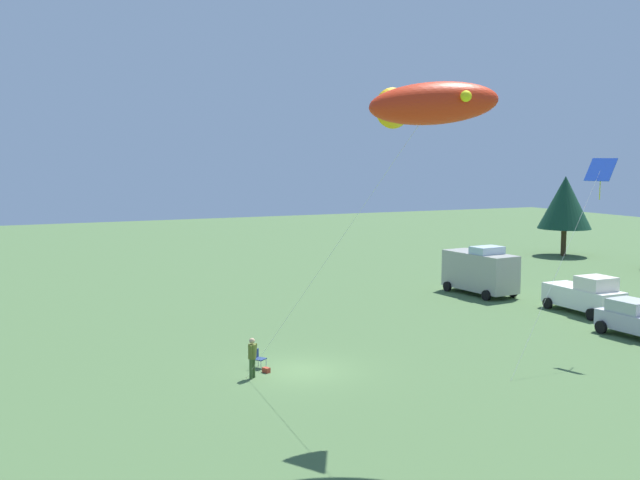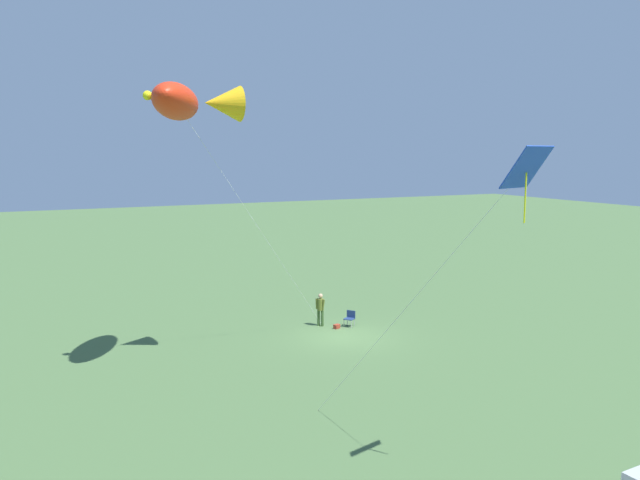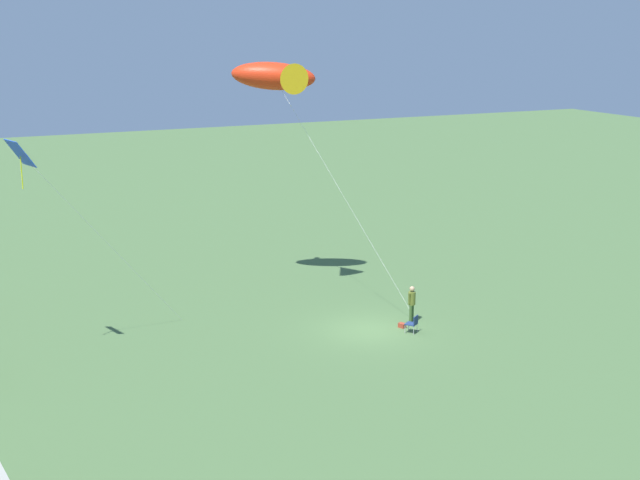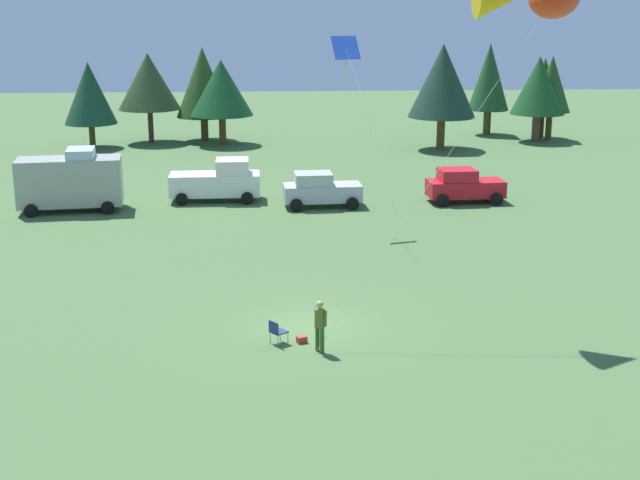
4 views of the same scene
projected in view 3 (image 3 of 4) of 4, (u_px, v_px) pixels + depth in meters
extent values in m
plane|color=#47673A|center=(370.00, 330.00, 40.80)|extent=(160.00, 160.00, 0.00)
cylinder|color=#365427|center=(411.00, 314.00, 41.75)|extent=(0.14, 0.14, 0.85)
cylinder|color=#365427|center=(412.00, 312.00, 41.94)|extent=(0.14, 0.14, 0.85)
cylinder|color=#5B6625|center=(412.00, 298.00, 41.67)|extent=(0.48, 0.48, 0.62)
sphere|color=tan|center=(412.00, 289.00, 41.56)|extent=(0.24, 0.24, 0.24)
cylinder|color=#5B6625|center=(409.00, 299.00, 41.51)|extent=(0.17, 0.18, 0.56)
cylinder|color=#5B6625|center=(412.00, 296.00, 41.86)|extent=(0.14, 0.14, 0.55)
cube|color=navy|center=(411.00, 324.00, 40.38)|extent=(0.67, 0.67, 0.04)
cube|color=navy|center=(416.00, 320.00, 40.23)|extent=(0.32, 0.41, 0.40)
cylinder|color=#A5A8AD|center=(405.00, 329.00, 40.34)|extent=(0.03, 0.03, 0.42)
cylinder|color=#A5A8AD|center=(409.00, 326.00, 40.70)|extent=(0.03, 0.03, 0.42)
cylinder|color=#A5A8AD|center=(414.00, 330.00, 40.15)|extent=(0.03, 0.03, 0.42)
cylinder|color=#A5A8AD|center=(417.00, 328.00, 40.51)|extent=(0.03, 0.03, 0.42)
cube|color=#9E3624|center=(402.00, 325.00, 41.10)|extent=(0.38, 0.32, 0.22)
ellipsoid|color=red|center=(273.00, 76.00, 44.97)|extent=(3.31, 4.64, 1.69)
cone|color=yellow|center=(288.00, 78.00, 43.28)|extent=(1.49, 1.48, 1.48)
sphere|color=yellow|center=(257.00, 72.00, 45.78)|extent=(0.36, 0.36, 0.36)
cylinder|color=silver|center=(343.00, 195.00, 43.42)|extent=(8.31, 3.78, 11.08)
cylinder|color=#4C3823|center=(417.00, 322.00, 41.87)|extent=(0.04, 0.04, 0.01)
cube|color=blue|center=(20.00, 153.00, 35.02)|extent=(1.45, 1.07, 1.08)
cylinder|color=yellow|center=(22.00, 173.00, 35.20)|extent=(0.04, 0.04, 1.29)
cylinder|color=silver|center=(109.00, 244.00, 38.60)|extent=(2.53, 7.00, 8.72)
cylinder|color=#4C3823|center=(182.00, 320.00, 42.18)|extent=(0.04, 0.04, 0.01)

